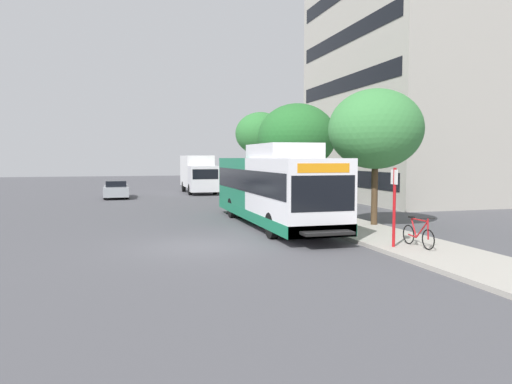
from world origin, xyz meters
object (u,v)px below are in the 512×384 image
Objects in this scene: street_tree_near_stop at (376,129)px; street_tree_mid_block at (297,137)px; street_tree_far_block at (260,134)px; bus_stop_sign_pole at (394,201)px; parked_car_far_lane at (116,189)px; bicycle_parked at (418,234)px; box_truck_background at (198,173)px; transit_bus at (273,188)px.

street_tree_mid_block is at bearing 91.66° from street_tree_near_stop.
street_tree_near_stop is at bearing -89.87° from street_tree_far_block.
bus_stop_sign_pole is 23.13m from street_tree_far_block.
street_tree_near_stop is 1.31× the size of parked_car_far_lane.
street_tree_far_block reaches higher than bicycle_parked.
parked_car_far_lane is 0.64× the size of box_truck_background.
street_tree_far_block reaches higher than street_tree_mid_block.
street_tree_far_block reaches higher than transit_bus.
parked_car_far_lane is at bearing 170.70° from street_tree_far_block.
street_tree_far_block is 11.87m from parked_car_far_lane.
bus_stop_sign_pole is 14.41m from street_tree_mid_block.
street_tree_near_stop is at bearing 75.86° from bicycle_parked.
bicycle_parked is 26.65m from parked_car_far_lane.
parked_car_far_lane is at bearing -152.54° from box_truck_background.
street_tree_far_block reaches higher than bus_stop_sign_pole.
street_tree_far_block is (4.02, 15.88, 3.23)m from transit_bus.
street_tree_far_block reaches higher than parked_car_far_lane.
transit_bus is 1.97× the size of street_tree_mid_block.
street_tree_mid_block is 15.48m from parked_car_far_lane.
box_truck_background is at bearing 127.19° from street_tree_far_block.
transit_bus is 21.23m from box_truck_background.
bicycle_parked is (2.74, -7.18, -1.14)m from transit_bus.
bus_stop_sign_pole is 26.17m from parked_car_far_lane.
transit_bus reaches higher than box_truck_background.
bicycle_parked is at bearing -69.11° from transit_bus.
transit_bus is at bearing -118.18° from street_tree_mid_block.
transit_bus is 4.71× the size of bus_stop_sign_pole.
bus_stop_sign_pole reaches higher than bicycle_parked.
box_truck_background is (-2.78, 28.41, 1.18)m from bicycle_parked.
street_tree_mid_block is at bearing 82.58° from bus_stop_sign_pole.
parked_car_far_lane is at bearing 135.40° from street_tree_mid_block.
parked_car_far_lane is at bearing 111.35° from transit_bus.
bicycle_parked is 14.81m from street_tree_mid_block.
bus_stop_sign_pole is at bearing -112.61° from street_tree_near_stop.
street_tree_mid_block is at bearing -44.60° from parked_car_far_lane.
street_tree_far_block is at bearing -52.81° from box_truck_background.
street_tree_far_block is at bearing 90.13° from street_tree_near_stop.
street_tree_far_block is 7.44m from box_truck_background.
street_tree_far_block is at bearing 86.81° from bicycle_parked.
street_tree_near_stop is at bearing -60.74° from parked_car_far_lane.
bicycle_parked is 0.25× the size of box_truck_background.
parked_car_far_lane reaches higher than bicycle_parked.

